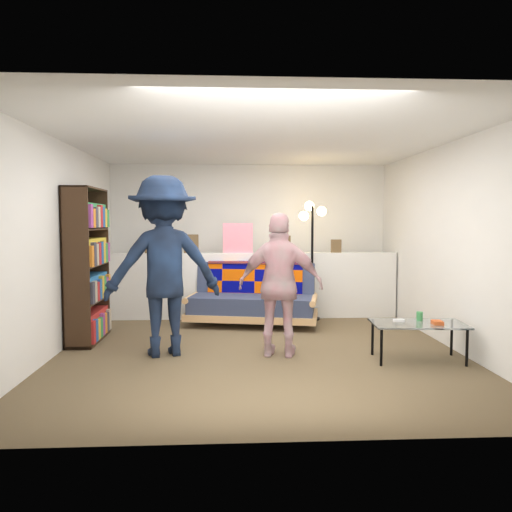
{
  "coord_description": "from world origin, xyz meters",
  "views": [
    {
      "loc": [
        -0.33,
        -5.73,
        1.48
      ],
      "look_at": [
        0.0,
        0.4,
        1.05
      ],
      "focal_mm": 35.0,
      "sensor_mm": 36.0,
      "label": 1
    }
  ],
  "objects_px": {
    "coffee_table": "(419,325)",
    "bookshelf": "(87,270)",
    "person_right": "(280,285)",
    "floor_lamp": "(312,236)",
    "person_left": "(164,266)",
    "futon_sofa": "(254,299)"
  },
  "relations": [
    {
      "from": "coffee_table",
      "to": "bookshelf",
      "type": "bearing_deg",
      "value": 163.82
    },
    {
      "from": "coffee_table",
      "to": "person_right",
      "type": "xyz_separation_m",
      "value": [
        -1.45,
        0.26,
        0.41
      ]
    },
    {
      "from": "floor_lamp",
      "to": "person_left",
      "type": "distance_m",
      "value": 2.73
    },
    {
      "from": "bookshelf",
      "to": "floor_lamp",
      "type": "relative_size",
      "value": 1.06
    },
    {
      "from": "floor_lamp",
      "to": "person_left",
      "type": "xyz_separation_m",
      "value": [
        -1.96,
        -1.88,
        -0.27
      ]
    },
    {
      "from": "futon_sofa",
      "to": "person_left",
      "type": "relative_size",
      "value": 0.99
    },
    {
      "from": "coffee_table",
      "to": "person_right",
      "type": "height_order",
      "value": "person_right"
    },
    {
      "from": "futon_sofa",
      "to": "person_left",
      "type": "xyz_separation_m",
      "value": [
        -1.08,
        -1.56,
        0.62
      ]
    },
    {
      "from": "person_left",
      "to": "floor_lamp",
      "type": "bearing_deg",
      "value": -151.37
    },
    {
      "from": "coffee_table",
      "to": "floor_lamp",
      "type": "xyz_separation_m",
      "value": [
        -0.77,
        2.28,
        0.88
      ]
    },
    {
      "from": "floor_lamp",
      "to": "person_left",
      "type": "relative_size",
      "value": 0.9
    },
    {
      "from": "bookshelf",
      "to": "person_left",
      "type": "distance_m",
      "value": 1.24
    },
    {
      "from": "bookshelf",
      "to": "person_left",
      "type": "xyz_separation_m",
      "value": [
        1.03,
        -0.69,
        0.11
      ]
    },
    {
      "from": "bookshelf",
      "to": "coffee_table",
      "type": "xyz_separation_m",
      "value": [
        3.76,
        -1.09,
        -0.5
      ]
    },
    {
      "from": "bookshelf",
      "to": "floor_lamp",
      "type": "distance_m",
      "value": 3.24
    },
    {
      "from": "bookshelf",
      "to": "person_right",
      "type": "xyz_separation_m",
      "value": [
        2.31,
        -0.83,
        -0.09
      ]
    },
    {
      "from": "bookshelf",
      "to": "person_left",
      "type": "bearing_deg",
      "value": -33.88
    },
    {
      "from": "futon_sofa",
      "to": "bookshelf",
      "type": "distance_m",
      "value": 2.33
    },
    {
      "from": "coffee_table",
      "to": "person_right",
      "type": "bearing_deg",
      "value": 169.87
    },
    {
      "from": "person_right",
      "to": "floor_lamp",
      "type": "bearing_deg",
      "value": -96.48
    },
    {
      "from": "bookshelf",
      "to": "person_left",
      "type": "height_order",
      "value": "person_left"
    },
    {
      "from": "futon_sofa",
      "to": "person_right",
      "type": "xyz_separation_m",
      "value": [
        0.2,
        -1.7,
        0.42
      ]
    }
  ]
}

